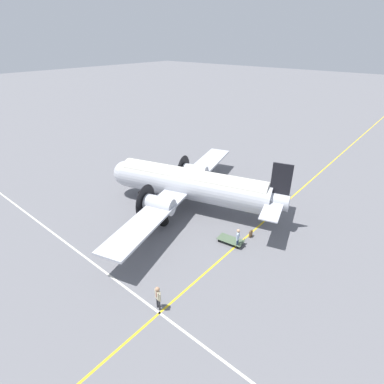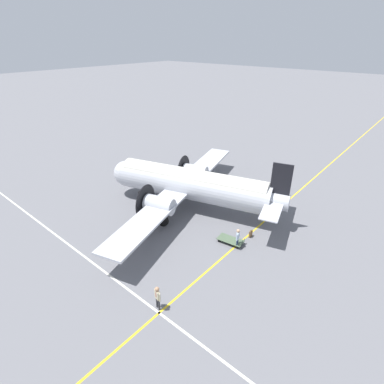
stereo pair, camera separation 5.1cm
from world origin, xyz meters
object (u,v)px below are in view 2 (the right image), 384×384
(passenger_boarding, at_px, (238,236))
(crew_foreground, at_px, (157,296))
(airliner_main, at_px, (188,184))
(suitcase_near_door, at_px, (251,234))
(baggage_cart, at_px, (231,240))

(passenger_boarding, bearing_deg, crew_foreground, 159.79)
(passenger_boarding, bearing_deg, airliner_main, 55.05)
(crew_foreground, distance_m, suitcase_near_door, 10.70)
(airliner_main, xyz_separation_m, suitcase_near_door, (-0.39, -7.61, -2.35))
(suitcase_near_door, distance_m, baggage_cart, 2.03)
(suitcase_near_door, bearing_deg, airliner_main, 87.05)
(airliner_main, distance_m, passenger_boarding, 8.02)
(crew_foreground, bearing_deg, airliner_main, -44.71)
(suitcase_near_door, bearing_deg, baggage_cart, 155.32)
(passenger_boarding, bearing_deg, baggage_cart, 60.97)
(baggage_cart, bearing_deg, airliner_main, -25.98)
(airliner_main, height_order, suitcase_near_door, airliner_main)
(airliner_main, xyz_separation_m, crew_foreground, (-11.04, -7.05, -1.54))
(suitcase_near_door, bearing_deg, passenger_boarding, 176.81)
(passenger_boarding, relative_size, suitcase_near_door, 2.73)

